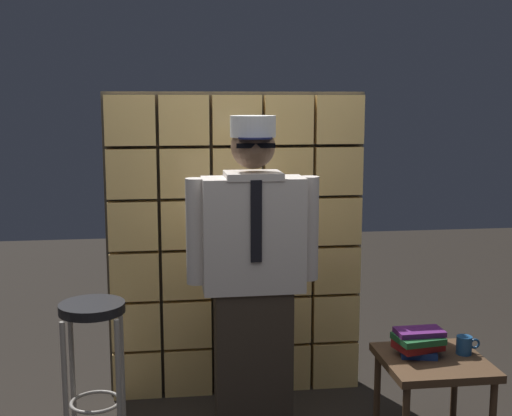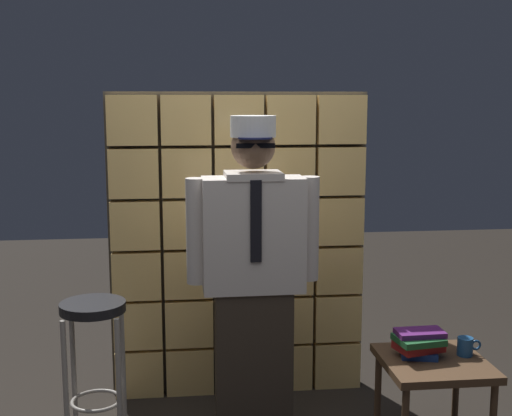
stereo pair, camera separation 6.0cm
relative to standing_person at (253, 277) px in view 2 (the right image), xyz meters
The scene contains 6 objects.
glass_block_wall 0.62m from the standing_person, 91.65° to the left, with size 1.57×0.10×1.88m.
standing_person is the anchor object (origin of this frame).
bar_stool 0.90m from the standing_person, behind, with size 0.34×0.34×0.77m.
side_table 1.04m from the standing_person, 15.62° to the right, with size 0.52×0.52×0.51m.
book_stack 0.91m from the standing_person, 13.58° to the right, with size 0.26×0.24×0.14m.
coffee_mug 1.15m from the standing_person, 11.38° to the right, with size 0.13×0.08×0.09m.
Camera 2 is at (-0.35, -2.87, 1.82)m, focal length 47.40 mm.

